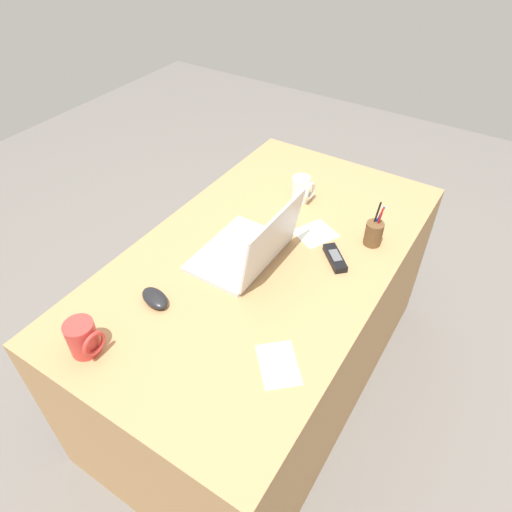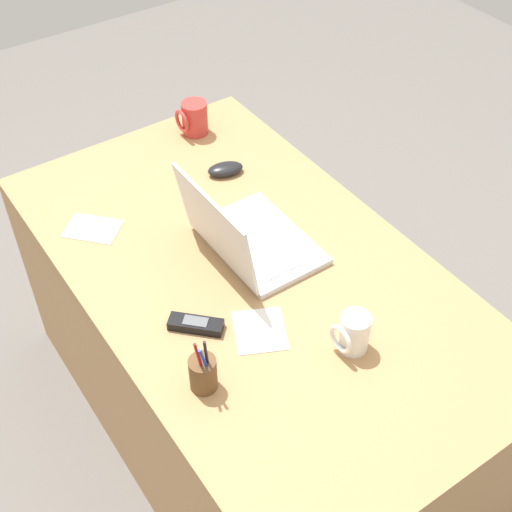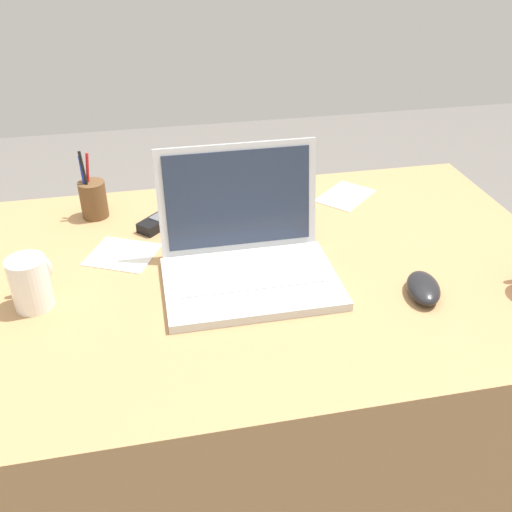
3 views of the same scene
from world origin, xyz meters
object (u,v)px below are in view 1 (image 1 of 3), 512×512
Objects in this scene: laptop at (249,249)px; coffee_mug_white at (83,338)px; pen_holder at (374,233)px; computer_mouse at (155,298)px; coffee_mug_tall at (302,189)px; cordless_phone at (335,258)px.

coffee_mug_white is at bearing -17.21° from laptop.
coffee_mug_white is at bearing -29.61° from pen_holder.
computer_mouse is at bearing -23.43° from laptop.
computer_mouse is (0.33, -0.14, -0.03)m from laptop.
laptop is 3.31× the size of coffee_mug_tall.
pen_holder is (0.10, 0.35, -0.01)m from coffee_mug_tall.
coffee_mug_white is 0.85m from cordless_phone.
computer_mouse is at bearing -36.15° from pen_holder.
coffee_mug_white is (0.25, -0.04, 0.04)m from computer_mouse.
coffee_mug_white reaches higher than computer_mouse.
computer_mouse is 1.01× the size of coffee_mug_white.
cordless_phone is 0.74× the size of pen_holder.
computer_mouse is 0.79m from pen_holder.
coffee_mug_white is at bearing -9.00° from coffee_mug_tall.
computer_mouse is 0.65× the size of pen_holder.
coffee_mug_tall is (-0.99, 0.16, -0.00)m from coffee_mug_white.
coffee_mug_tall is at bearing -177.26° from laptop.
coffee_mug_white is 1.00m from coffee_mug_tall.
pen_holder is at bearing 155.22° from cordless_phone.
cordless_phone is (-0.73, 0.43, -0.04)m from coffee_mug_white.
coffee_mug_white is 0.64× the size of pen_holder.
coffee_mug_tall reaches higher than cordless_phone.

